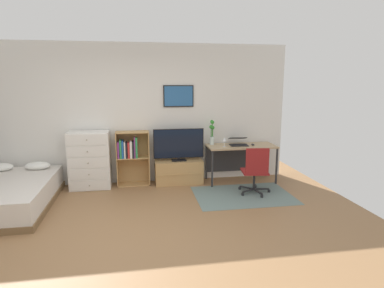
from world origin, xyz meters
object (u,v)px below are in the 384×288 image
(laptop, at_px, (238,142))
(wine_glass, at_px, (224,140))
(television, at_px, (179,145))
(bookshelf, at_px, (131,154))
(computer_mouse, at_px, (253,145))
(desk, at_px, (240,151))
(bamboo_vase, at_px, (212,133))
(office_chair, at_px, (256,169))
(dresser, at_px, (90,160))
(tv_stand, at_px, (179,172))
(bed, at_px, (5,195))

(laptop, relative_size, wine_glass, 2.25)
(television, bearing_deg, laptop, -0.80)
(bookshelf, relative_size, computer_mouse, 10.05)
(desk, xyz_separation_m, bamboo_vase, (-0.56, 0.08, 0.38))
(bookshelf, bearing_deg, bamboo_vase, 0.61)
(office_chair, xyz_separation_m, wine_glass, (-0.38, 0.71, 0.42))
(dresser, height_order, wine_glass, dresser)
(desk, xyz_separation_m, wine_glass, (-0.36, -0.15, 0.27))
(desk, height_order, wine_glass, wine_glass)
(dresser, xyz_separation_m, bamboo_vase, (2.35, 0.08, 0.45))
(tv_stand, distance_m, television, 0.55)
(computer_mouse, bearing_deg, dresser, 177.70)
(computer_mouse, bearing_deg, tv_stand, 174.50)
(bookshelf, bearing_deg, television, -4.45)
(dresser, relative_size, bookshelf, 1.03)
(office_chair, relative_size, wine_glass, 4.78)
(tv_stand, distance_m, computer_mouse, 1.56)
(bookshelf, height_order, tv_stand, bookshelf)
(bed, relative_size, office_chair, 2.38)
(bed, distance_m, desk, 4.21)
(bed, xyz_separation_m, computer_mouse, (4.34, 0.67, 0.54))
(desk, bearing_deg, computer_mouse, -28.77)
(tv_stand, distance_m, desk, 1.29)
(office_chair, relative_size, laptop, 2.12)
(dresser, height_order, bookshelf, dresser)
(office_chair, distance_m, laptop, 0.90)
(tv_stand, bearing_deg, dresser, -179.49)
(wine_glass, bearing_deg, laptop, 21.39)
(desk, bearing_deg, tv_stand, 179.20)
(desk, relative_size, wine_glass, 7.48)
(bamboo_vase, height_order, wine_glass, bamboo_vase)
(dresser, bearing_deg, laptop, -0.48)
(television, distance_m, office_chair, 1.55)
(bed, height_order, bamboo_vase, bamboo_vase)
(bed, xyz_separation_m, television, (2.89, 0.79, 0.56))
(laptop, relative_size, computer_mouse, 3.90)
(tv_stand, bearing_deg, bookshelf, 176.94)
(computer_mouse, xyz_separation_m, wine_glass, (-0.59, -0.02, 0.12))
(bookshelf, bearing_deg, bed, -156.31)
(office_chair, bearing_deg, bed, -172.59)
(dresser, xyz_separation_m, television, (1.67, -0.01, 0.24))
(television, bearing_deg, office_chair, -34.05)
(dresser, distance_m, tv_stand, 1.70)
(dresser, xyz_separation_m, bookshelf, (0.75, 0.06, 0.07))
(television, height_order, wine_glass, television)
(dresser, bearing_deg, bed, -146.66)
(television, bearing_deg, wine_glass, -9.24)
(laptop, xyz_separation_m, bamboo_vase, (-0.51, 0.11, 0.18))
(bookshelf, distance_m, office_chair, 2.37)
(tv_stand, xyz_separation_m, bamboo_vase, (0.68, 0.07, 0.76))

